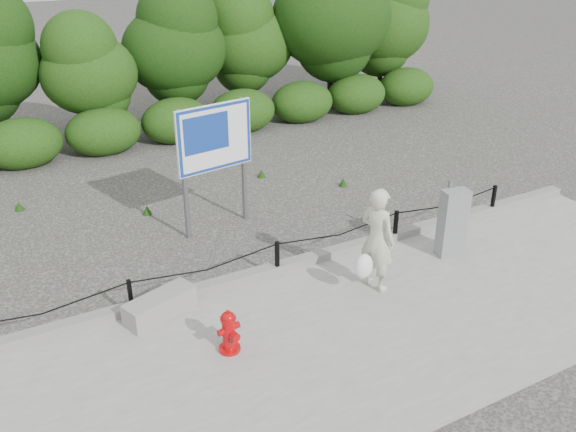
{
  "coord_description": "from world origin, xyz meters",
  "views": [
    {
      "loc": [
        -4.15,
        -7.91,
        5.46
      ],
      "look_at": [
        0.32,
        0.2,
        1.0
      ],
      "focal_mm": 38.0,
      "sensor_mm": 36.0,
      "label": 1
    }
  ],
  "objects_px": {
    "pedestrian": "(376,241)",
    "concrete_block": "(160,306)",
    "advertising_sign": "(214,143)",
    "utility_cabinet": "(452,223)",
    "fire_hydrant": "(229,332)"
  },
  "relations": [
    {
      "from": "concrete_block",
      "to": "advertising_sign",
      "type": "distance_m",
      "value": 3.48
    },
    {
      "from": "fire_hydrant",
      "to": "concrete_block",
      "type": "distance_m",
      "value": 1.4
    },
    {
      "from": "fire_hydrant",
      "to": "utility_cabinet",
      "type": "height_order",
      "value": "utility_cabinet"
    },
    {
      "from": "pedestrian",
      "to": "concrete_block",
      "type": "bearing_deg",
      "value": 59.59
    },
    {
      "from": "utility_cabinet",
      "to": "advertising_sign",
      "type": "bearing_deg",
      "value": 145.94
    },
    {
      "from": "pedestrian",
      "to": "fire_hydrant",
      "type": "bearing_deg",
      "value": 82.61
    },
    {
      "from": "fire_hydrant",
      "to": "pedestrian",
      "type": "height_order",
      "value": "pedestrian"
    },
    {
      "from": "fire_hydrant",
      "to": "utility_cabinet",
      "type": "distance_m",
      "value": 4.63
    },
    {
      "from": "concrete_block",
      "to": "utility_cabinet",
      "type": "bearing_deg",
      "value": -7.17
    },
    {
      "from": "pedestrian",
      "to": "concrete_block",
      "type": "relative_size",
      "value": 1.56
    },
    {
      "from": "fire_hydrant",
      "to": "advertising_sign",
      "type": "xyz_separation_m",
      "value": [
        1.4,
        3.7,
        1.38
      ]
    },
    {
      "from": "utility_cabinet",
      "to": "pedestrian",
      "type": "bearing_deg",
      "value": -162.55
    },
    {
      "from": "concrete_block",
      "to": "advertising_sign",
      "type": "height_order",
      "value": "advertising_sign"
    },
    {
      "from": "utility_cabinet",
      "to": "advertising_sign",
      "type": "distance_m",
      "value": 4.55
    },
    {
      "from": "fire_hydrant",
      "to": "pedestrian",
      "type": "bearing_deg",
      "value": -3.63
    }
  ]
}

